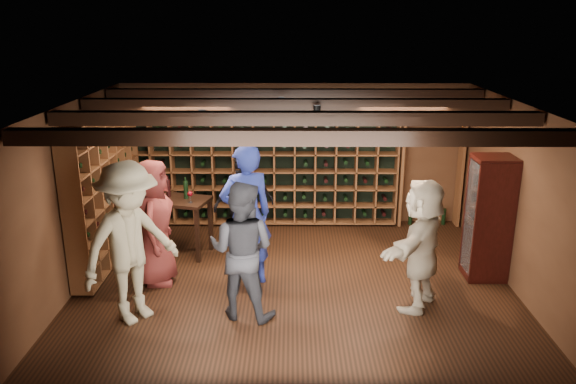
{
  "coord_description": "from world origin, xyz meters",
  "views": [
    {
      "loc": [
        -0.04,
        -7.2,
        3.59
      ],
      "look_at": [
        -0.09,
        0.2,
        1.27
      ],
      "focal_mm": 35.0,
      "sensor_mm": 36.0,
      "label": 1
    }
  ],
  "objects_px": {
    "display_cabinet": "(488,221)",
    "guest_beige": "(421,244)",
    "guest_red_floral": "(154,222)",
    "man_grey_suit": "(242,250)",
    "tasting_table": "(170,205)",
    "guest_khaki": "(130,243)",
    "guest_woman_black": "(244,205)",
    "man_blue_shirt": "(246,216)"
  },
  "relations": [
    {
      "from": "man_blue_shirt",
      "to": "tasting_table",
      "type": "bearing_deg",
      "value": -62.07
    },
    {
      "from": "man_blue_shirt",
      "to": "guest_khaki",
      "type": "xyz_separation_m",
      "value": [
        -1.31,
        -0.99,
        0.01
      ]
    },
    {
      "from": "display_cabinet",
      "to": "man_blue_shirt",
      "type": "height_order",
      "value": "man_blue_shirt"
    },
    {
      "from": "display_cabinet",
      "to": "man_blue_shirt",
      "type": "distance_m",
      "value": 3.39
    },
    {
      "from": "man_grey_suit",
      "to": "tasting_table",
      "type": "relative_size",
      "value": 1.33
    },
    {
      "from": "man_grey_suit",
      "to": "guest_beige",
      "type": "bearing_deg",
      "value": -157.76
    },
    {
      "from": "guest_woman_black",
      "to": "guest_beige",
      "type": "bearing_deg",
      "value": 124.91
    },
    {
      "from": "man_blue_shirt",
      "to": "tasting_table",
      "type": "relative_size",
      "value": 1.52
    },
    {
      "from": "guest_woman_black",
      "to": "tasting_table",
      "type": "xyz_separation_m",
      "value": [
        -1.15,
        0.07,
        -0.02
      ]
    },
    {
      "from": "guest_red_floral",
      "to": "guest_woman_black",
      "type": "height_order",
      "value": "guest_red_floral"
    },
    {
      "from": "man_blue_shirt",
      "to": "man_grey_suit",
      "type": "relative_size",
      "value": 1.14
    },
    {
      "from": "guest_khaki",
      "to": "display_cabinet",
      "type": "bearing_deg",
      "value": -35.47
    },
    {
      "from": "man_grey_suit",
      "to": "tasting_table",
      "type": "distance_m",
      "value": 2.34
    },
    {
      "from": "display_cabinet",
      "to": "guest_beige",
      "type": "bearing_deg",
      "value": -142.57
    },
    {
      "from": "guest_khaki",
      "to": "tasting_table",
      "type": "distance_m",
      "value": 2.07
    },
    {
      "from": "man_grey_suit",
      "to": "guest_red_floral",
      "type": "height_order",
      "value": "guest_red_floral"
    },
    {
      "from": "man_blue_shirt",
      "to": "guest_beige",
      "type": "distance_m",
      "value": 2.35
    },
    {
      "from": "guest_red_floral",
      "to": "tasting_table",
      "type": "distance_m",
      "value": 1.04
    },
    {
      "from": "display_cabinet",
      "to": "tasting_table",
      "type": "height_order",
      "value": "display_cabinet"
    },
    {
      "from": "guest_red_floral",
      "to": "tasting_table",
      "type": "relative_size",
      "value": 1.35
    },
    {
      "from": "guest_beige",
      "to": "tasting_table",
      "type": "height_order",
      "value": "guest_beige"
    },
    {
      "from": "guest_khaki",
      "to": "guest_beige",
      "type": "relative_size",
      "value": 1.17
    },
    {
      "from": "display_cabinet",
      "to": "man_grey_suit",
      "type": "relative_size",
      "value": 1.0
    },
    {
      "from": "guest_khaki",
      "to": "tasting_table",
      "type": "height_order",
      "value": "guest_khaki"
    },
    {
      "from": "man_grey_suit",
      "to": "tasting_table",
      "type": "bearing_deg",
      "value": -40.83
    },
    {
      "from": "man_blue_shirt",
      "to": "tasting_table",
      "type": "height_order",
      "value": "man_blue_shirt"
    },
    {
      "from": "guest_woman_black",
      "to": "tasting_table",
      "type": "bearing_deg",
      "value": -24.04
    },
    {
      "from": "man_blue_shirt",
      "to": "guest_red_floral",
      "type": "xyz_separation_m",
      "value": [
        -1.27,
        0.03,
        -0.11
      ]
    },
    {
      "from": "man_blue_shirt",
      "to": "guest_khaki",
      "type": "bearing_deg",
      "value": 15.17
    },
    {
      "from": "tasting_table",
      "to": "guest_khaki",
      "type": "bearing_deg",
      "value": -76.02
    },
    {
      "from": "tasting_table",
      "to": "man_grey_suit",
      "type": "bearing_deg",
      "value": -41.62
    },
    {
      "from": "guest_khaki",
      "to": "guest_beige",
      "type": "height_order",
      "value": "guest_khaki"
    },
    {
      "from": "display_cabinet",
      "to": "guest_red_floral",
      "type": "relative_size",
      "value": 0.99
    },
    {
      "from": "guest_woman_black",
      "to": "display_cabinet",
      "type": "bearing_deg",
      "value": 147.01
    },
    {
      "from": "display_cabinet",
      "to": "tasting_table",
      "type": "xyz_separation_m",
      "value": [
        -4.64,
        0.85,
        -0.06
      ]
    },
    {
      "from": "man_grey_suit",
      "to": "tasting_table",
      "type": "height_order",
      "value": "man_grey_suit"
    },
    {
      "from": "man_blue_shirt",
      "to": "guest_khaki",
      "type": "relative_size",
      "value": 0.99
    },
    {
      "from": "man_grey_suit",
      "to": "guest_red_floral",
      "type": "distance_m",
      "value": 1.58
    },
    {
      "from": "guest_woman_black",
      "to": "guest_beige",
      "type": "distance_m",
      "value": 2.88
    },
    {
      "from": "man_blue_shirt",
      "to": "man_grey_suit",
      "type": "height_order",
      "value": "man_blue_shirt"
    },
    {
      "from": "man_blue_shirt",
      "to": "guest_woman_black",
      "type": "relative_size",
      "value": 1.22
    },
    {
      "from": "display_cabinet",
      "to": "guest_red_floral",
      "type": "height_order",
      "value": "guest_red_floral"
    }
  ]
}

